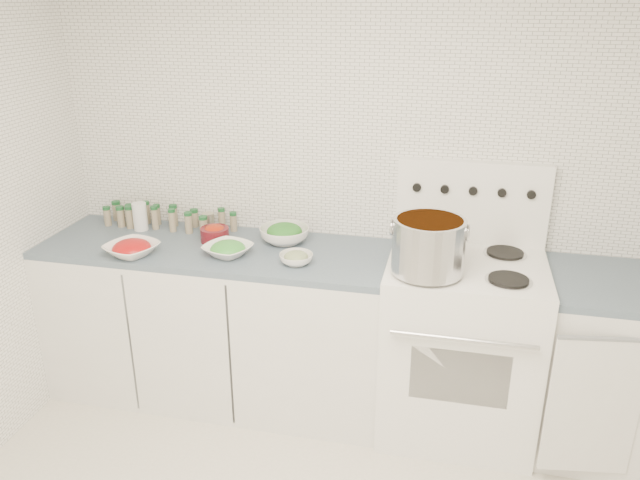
{
  "coord_description": "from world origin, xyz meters",
  "views": [
    {
      "loc": [
        0.39,
        -1.66,
        2.14
      ],
      "look_at": [
        -0.24,
        1.14,
        1.01
      ],
      "focal_mm": 35.0,
      "sensor_mm": 36.0,
      "label": 1
    }
  ],
  "objects_px": {
    "stock_pot": "(428,243)",
    "bowl_tomato": "(132,249)",
    "bowl_snowpea": "(228,249)",
    "stove": "(460,341)"
  },
  "relations": [
    {
      "from": "stock_pot",
      "to": "bowl_snowpea",
      "type": "bearing_deg",
      "value": 175.63
    },
    {
      "from": "bowl_tomato",
      "to": "bowl_snowpea",
      "type": "bearing_deg",
      "value": 12.49
    },
    {
      "from": "stock_pot",
      "to": "bowl_tomato",
      "type": "bearing_deg",
      "value": -178.87
    },
    {
      "from": "stock_pot",
      "to": "bowl_tomato",
      "type": "height_order",
      "value": "stock_pot"
    },
    {
      "from": "stove",
      "to": "bowl_tomato",
      "type": "bearing_deg",
      "value": -173.11
    },
    {
      "from": "stove",
      "to": "bowl_snowpea",
      "type": "relative_size",
      "value": 4.58
    },
    {
      "from": "bowl_tomato",
      "to": "bowl_snowpea",
      "type": "xyz_separation_m",
      "value": [
        0.48,
        0.11,
        -0.0
      ]
    },
    {
      "from": "stove",
      "to": "stock_pot",
      "type": "bearing_deg",
      "value": -137.31
    },
    {
      "from": "stove",
      "to": "bowl_snowpea",
      "type": "height_order",
      "value": "stove"
    },
    {
      "from": "stove",
      "to": "stock_pot",
      "type": "distance_m",
      "value": 0.64
    }
  ]
}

